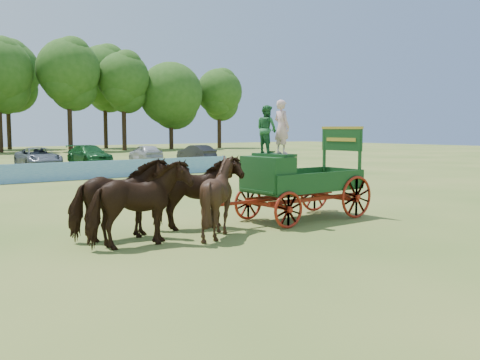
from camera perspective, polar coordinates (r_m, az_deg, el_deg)
name	(u,v)px	position (r m, az deg, el deg)	size (l,w,h in m)	color
ground	(254,230)	(15.54, 1.51, -5.33)	(160.00, 160.00, 0.00)	olive
horse_lead_left	(139,204)	(13.33, -10.74, -2.53)	(1.16, 2.55, 2.15)	black
horse_lead_right	(120,199)	(14.32, -12.72, -2.03)	(1.16, 2.55, 2.15)	black
horse_wheel_left	(219,196)	(14.55, -2.27, -1.76)	(1.74, 1.96, 2.16)	black
horse_wheel_right	(197,193)	(15.46, -4.61, -1.36)	(1.16, 2.55, 2.15)	black
farm_dray	(286,170)	(16.79, 4.91, 1.05)	(6.00, 2.00, 3.77)	#A82D10
sponsor_banner	(32,173)	(31.18, -21.28, 0.71)	(26.00, 0.08, 1.05)	#2173B5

